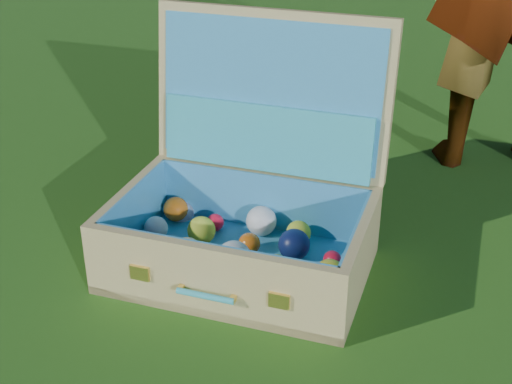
{
  "coord_description": "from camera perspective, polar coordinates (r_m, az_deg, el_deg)",
  "views": [
    {
      "loc": [
        0.63,
        -1.57,
        1.1
      ],
      "look_at": [
        -0.2,
        -0.07,
        0.2
      ],
      "focal_mm": 50.0,
      "sensor_mm": 36.0,
      "label": 1
    }
  ],
  "objects": [
    {
      "name": "stray_ball",
      "position": [
        2.17,
        -6.01,
        -1.73
      ],
      "size": [
        0.08,
        0.08,
        0.08
      ],
      "primitive_type": "sphere",
      "color": "teal",
      "rests_on": "ground"
    },
    {
      "name": "ground",
      "position": [
        2.01,
        5.91,
        -5.64
      ],
      "size": [
        60.0,
        60.0,
        0.0
      ],
      "primitive_type": "plane",
      "color": "#215114",
      "rests_on": "ground"
    },
    {
      "name": "suitcase",
      "position": [
        1.94,
        -0.51,
        -0.5
      ],
      "size": [
        0.77,
        0.67,
        0.65
      ],
      "rotation": [
        0.0,
        0.0,
        0.18
      ],
      "color": "tan",
      "rests_on": "ground"
    }
  ]
}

